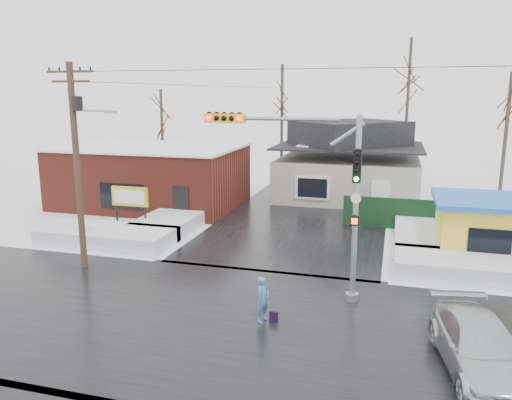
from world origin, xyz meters
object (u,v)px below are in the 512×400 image
(marquee_sign, at_px, (130,198))
(traffic_signal, at_px, (314,181))
(utility_pole, at_px, (78,155))
(car, at_px, (480,348))
(pedestrian, at_px, (263,300))
(kiosk, at_px, (483,227))

(marquee_sign, bearing_deg, traffic_signal, -29.72)
(utility_pole, distance_m, car, 17.03)
(traffic_signal, xyz_separation_m, car, (5.46, -3.99, -3.81))
(traffic_signal, height_order, marquee_sign, traffic_signal)
(traffic_signal, relative_size, marquee_sign, 2.75)
(pedestrian, relative_size, car, 0.32)
(kiosk, height_order, pedestrian, kiosk)
(traffic_signal, height_order, kiosk, traffic_signal)
(utility_pole, xyz_separation_m, marquee_sign, (-1.07, 5.99, -3.19))
(marquee_sign, xyz_separation_m, car, (16.89, -10.52, -1.19))
(traffic_signal, xyz_separation_m, pedestrian, (-1.24, -2.58, -3.74))
(kiosk, distance_m, car, 11.16)
(utility_pole, distance_m, marquee_sign, 6.87)
(traffic_signal, bearing_deg, pedestrian, -115.79)
(pedestrian, bearing_deg, traffic_signal, -5.16)
(car, bearing_deg, pedestrian, 158.77)
(kiosk, xyz_separation_m, car, (-1.61, -11.02, -0.73))
(traffic_signal, distance_m, pedestrian, 4.71)
(traffic_signal, xyz_separation_m, marquee_sign, (-11.43, 6.53, -2.62))
(pedestrian, bearing_deg, utility_pole, 91.79)
(pedestrian, bearing_deg, kiosk, -20.25)
(traffic_signal, height_order, pedestrian, traffic_signal)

